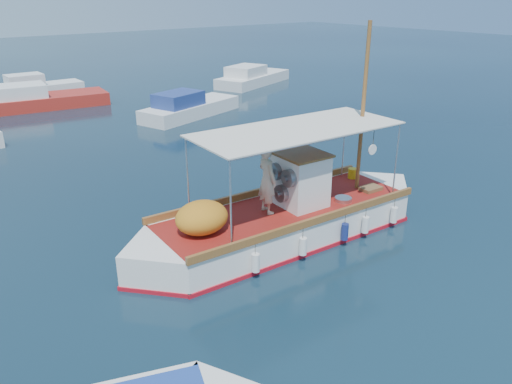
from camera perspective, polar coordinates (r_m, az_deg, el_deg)
ground at (r=15.60m, az=1.64°, el=-5.36°), size 160.00×160.00×0.00m
fishing_caique at (r=15.47m, az=3.22°, el=-3.22°), size 10.75×3.55×6.57m
bg_boat_n at (r=35.90m, az=-23.90°, el=9.51°), size 8.71×3.95×1.80m
bg_boat_ne at (r=30.96m, az=-7.75°, el=9.43°), size 7.19×4.10×1.80m
bg_boat_e at (r=41.54m, az=-0.48°, el=12.85°), size 8.01×5.10×1.80m
bg_boat_far_n at (r=40.36m, az=-23.81°, el=10.74°), size 6.05×2.03×1.80m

